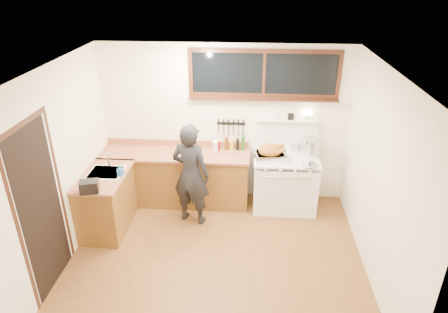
# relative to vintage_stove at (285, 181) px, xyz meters

# --- Properties ---
(ground_plane) EXTENTS (4.00, 3.50, 0.02)m
(ground_plane) POSITION_rel_vintage_stove_xyz_m (-1.00, -1.41, -0.48)
(ground_plane) COLOR brown
(room_shell) EXTENTS (4.10, 3.60, 2.65)m
(room_shell) POSITION_rel_vintage_stove_xyz_m (-1.00, -1.41, 1.18)
(room_shell) COLOR white
(room_shell) RESTS_ON ground
(counter_back) EXTENTS (2.44, 0.64, 1.00)m
(counter_back) POSITION_rel_vintage_stove_xyz_m (-1.80, 0.04, -0.01)
(counter_back) COLOR brown
(counter_back) RESTS_ON ground
(counter_left) EXTENTS (0.64, 1.09, 0.90)m
(counter_left) POSITION_rel_vintage_stove_xyz_m (-2.70, -0.79, -0.01)
(counter_left) COLOR brown
(counter_left) RESTS_ON ground
(sink_unit) EXTENTS (0.50, 0.45, 0.37)m
(sink_unit) POSITION_rel_vintage_stove_xyz_m (-2.68, -0.71, 0.38)
(sink_unit) COLOR white
(sink_unit) RESTS_ON counter_left
(vintage_stove) EXTENTS (1.02, 0.74, 1.57)m
(vintage_stove) POSITION_rel_vintage_stove_xyz_m (0.00, 0.00, 0.00)
(vintage_stove) COLOR white
(vintage_stove) RESTS_ON ground
(back_window) EXTENTS (2.32, 0.13, 0.77)m
(back_window) POSITION_rel_vintage_stove_xyz_m (-0.40, 0.31, 1.60)
(back_window) COLOR black
(back_window) RESTS_ON room_shell
(left_doorway) EXTENTS (0.02, 1.04, 2.17)m
(left_doorway) POSITION_rel_vintage_stove_xyz_m (-2.99, -1.96, 0.62)
(left_doorway) COLOR black
(left_doorway) RESTS_ON ground
(knife_strip) EXTENTS (0.46, 0.03, 0.28)m
(knife_strip) POSITION_rel_vintage_stove_xyz_m (-0.90, 0.32, 0.84)
(knife_strip) COLOR black
(knife_strip) RESTS_ON room_shell
(man) EXTENTS (0.68, 0.54, 1.62)m
(man) POSITION_rel_vintage_stove_xyz_m (-1.45, -0.51, 0.34)
(man) COLOR black
(man) RESTS_ON ground
(soap_bottle) EXTENTS (0.09, 0.09, 0.17)m
(soap_bottle) POSITION_rel_vintage_stove_xyz_m (-2.43, -0.78, 0.52)
(soap_bottle) COLOR #2165A7
(soap_bottle) RESTS_ON counter_left
(toaster) EXTENTS (0.27, 0.22, 0.17)m
(toaster) POSITION_rel_vintage_stove_xyz_m (-2.70, -1.27, 0.52)
(toaster) COLOR black
(toaster) RESTS_ON counter_left
(cutting_board) EXTENTS (0.49, 0.40, 0.15)m
(cutting_board) POSITION_rel_vintage_stove_xyz_m (-1.53, -0.03, 0.49)
(cutting_board) COLOR #9F5F3F
(cutting_board) RESTS_ON counter_back
(roast_turkey) EXTENTS (0.52, 0.42, 0.26)m
(roast_turkey) POSITION_rel_vintage_stove_xyz_m (-0.26, -0.07, 0.54)
(roast_turkey) COLOR silver
(roast_turkey) RESTS_ON vintage_stove
(stockpot) EXTENTS (0.38, 0.38, 0.27)m
(stockpot) POSITION_rel_vintage_stove_xyz_m (0.40, 0.11, 0.57)
(stockpot) COLOR silver
(stockpot) RESTS_ON vintage_stove
(saucepan) EXTENTS (0.19, 0.29, 0.12)m
(saucepan) POSITION_rel_vintage_stove_xyz_m (0.16, 0.28, 0.49)
(saucepan) COLOR silver
(saucepan) RESTS_ON vintage_stove
(pot_lid) EXTENTS (0.29, 0.29, 0.04)m
(pot_lid) POSITION_rel_vintage_stove_xyz_m (0.33, -0.27, 0.45)
(pot_lid) COLOR silver
(pot_lid) RESTS_ON vintage_stove
(coffee_tin) EXTENTS (0.12, 0.11, 0.15)m
(coffee_tin) POSITION_rel_vintage_stove_xyz_m (-1.13, 0.18, 0.51)
(coffee_tin) COLOR maroon
(coffee_tin) RESTS_ON counter_back
(pitcher) EXTENTS (0.10, 0.10, 0.17)m
(pitcher) POSITION_rel_vintage_stove_xyz_m (-1.14, 0.15, 0.52)
(pitcher) COLOR white
(pitcher) RESTS_ON counter_back
(bottle_cluster) EXTENTS (0.33, 0.06, 0.25)m
(bottle_cluster) POSITION_rel_vintage_stove_xyz_m (-0.82, 0.22, 0.54)
(bottle_cluster) COLOR black
(bottle_cluster) RESTS_ON counter_back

